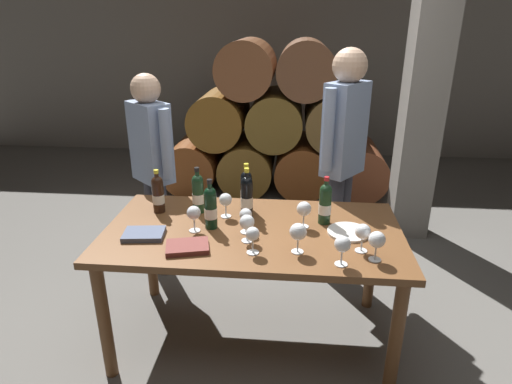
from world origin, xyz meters
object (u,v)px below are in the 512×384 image
object	(u,v)px
sommelier_presenting	(344,148)
wine_glass_7	(377,240)
wine_bottle_5	(211,207)
tasting_notebook	(187,247)
wine_glass_2	(304,209)
taster_seated_left	(152,160)
wine_bottle_3	(325,203)
wine_glass_0	(247,223)
wine_bottle_2	(158,194)
wine_glass_5	(363,232)
wine_glass_9	(226,200)
wine_glass_4	(343,245)
wine_bottle_0	(198,193)
leather_ledger	(144,234)
wine_bottle_4	(246,190)
dining_table	(253,243)
wine_glass_3	(194,214)
wine_bottle_1	(247,196)
serving_plate	(349,232)
wine_glass_8	(246,216)
wine_glass_1	(298,232)
wine_glass_6	(253,235)

from	to	relation	value
sommelier_presenting	wine_glass_7	bearing A→B (deg)	-85.75
wine_bottle_5	tasting_notebook	distance (m)	0.30
wine_glass_2	taster_seated_left	size ratio (longest dim) A/B	0.10
wine_bottle_3	wine_glass_0	bearing A→B (deg)	-148.01
wine_bottle_2	wine_glass_7	world-z (taller)	wine_bottle_2
wine_glass_0	wine_glass_5	distance (m)	0.60
wine_bottle_5	wine_glass_9	world-z (taller)	wine_bottle_5
wine_glass_0	taster_seated_left	world-z (taller)	taster_seated_left
tasting_notebook	wine_glass_4	bearing A→B (deg)	-19.82
wine_glass_5	wine_bottle_0	bearing A→B (deg)	156.67
wine_bottle_3	wine_glass_9	distance (m)	0.59
wine_glass_2	leather_ledger	size ratio (longest dim) A/B	0.72
leather_ledger	wine_glass_4	bearing A→B (deg)	-17.34
wine_bottle_4	wine_glass_2	bearing A→B (deg)	-30.62
dining_table	wine_glass_7	size ratio (longest dim) A/B	10.80
wine_bottle_3	wine_glass_3	world-z (taller)	wine_bottle_3
wine_glass_4	sommelier_presenting	size ratio (longest dim) A/B	0.09
wine_glass_9	tasting_notebook	xyz separation A→B (m)	(-0.14, -0.42, -0.09)
wine_bottle_1	sommelier_presenting	bearing A→B (deg)	43.64
tasting_notebook	taster_seated_left	size ratio (longest dim) A/B	0.14
wine_glass_4	tasting_notebook	distance (m)	0.80
wine_bottle_4	serving_plate	world-z (taller)	wine_bottle_4
wine_bottle_5	wine_glass_4	xyz separation A→B (m)	(0.71, -0.34, -0.02)
wine_glass_2	dining_table	bearing A→B (deg)	-169.17
wine_glass_8	serving_plate	size ratio (longest dim) A/B	0.61
wine_glass_1	serving_plate	distance (m)	0.39
wine_glass_1	wine_glass_6	distance (m)	0.23
taster_seated_left	wine_bottle_2	bearing A→B (deg)	-69.01
wine_glass_2	sommelier_presenting	xyz separation A→B (m)	(0.28, 0.69, 0.17)
serving_plate	wine_bottle_1	bearing A→B (deg)	164.31
leather_ledger	wine_glass_7	bearing A→B (deg)	-13.18
wine_glass_1	serving_plate	size ratio (longest dim) A/B	0.68
dining_table	wine_glass_0	bearing A→B (deg)	-96.44
wine_bottle_2	wine_bottle_5	xyz separation A→B (m)	(0.36, -0.19, 0.01)
wine_glass_6	leather_ledger	xyz separation A→B (m)	(-0.62, 0.13, -0.09)
tasting_notebook	serving_plate	bearing A→B (deg)	2.73
wine_glass_7	sommelier_presenting	distance (m)	1.05
wine_glass_3	wine_glass_0	bearing A→B (deg)	-16.66
wine_bottle_5	wine_glass_1	bearing A→B (deg)	-25.78
wine_bottle_5	wine_bottle_3	bearing A→B (deg)	10.54
wine_glass_9	serving_plate	bearing A→B (deg)	-12.34
wine_glass_7	leather_ledger	world-z (taller)	wine_glass_7
wine_bottle_0	wine_glass_3	xyz separation A→B (m)	(0.03, -0.26, -0.02)
wine_bottle_4	wine_glass_9	bearing A→B (deg)	-135.49
wine_bottle_4	wine_glass_8	size ratio (longest dim) A/B	2.10
wine_glass_4	wine_glass_8	size ratio (longest dim) A/B	1.06
wine_glass_3	wine_glass_6	distance (m)	0.42
wine_bottle_1	sommelier_presenting	world-z (taller)	sommelier_presenting
wine_glass_0	serving_plate	bearing A→B (deg)	14.12
wine_glass_5	dining_table	bearing A→B (deg)	161.20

